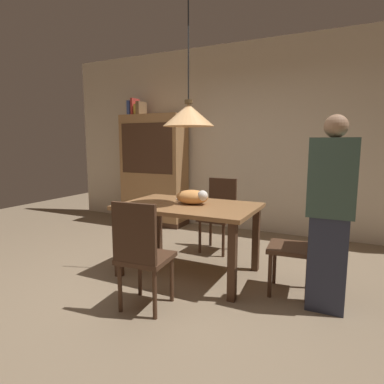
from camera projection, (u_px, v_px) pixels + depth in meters
ground at (150, 294)px, 3.02m from camera, size 10.00×10.00×0.00m
back_wall at (241, 139)px, 5.16m from camera, size 6.40×0.10×2.90m
dining_table at (189, 214)px, 3.41m from camera, size 1.40×0.90×0.75m
chair_right_side at (300, 240)px, 2.95m from camera, size 0.43×0.43×0.93m
chair_far_back at (219, 211)px, 4.21m from camera, size 0.41×0.41×0.93m
chair_near_front at (141, 251)px, 2.65m from camera, size 0.43×0.43×0.93m
cat_sleeping at (193, 197)px, 3.40m from camera, size 0.40×0.28×0.16m
pendant_lamp at (189, 115)px, 3.26m from camera, size 0.52×0.52×1.30m
hutch_bookcase at (154, 172)px, 5.57m from camera, size 1.12×0.45×1.85m
book_blue_wide at (132, 108)px, 5.59m from camera, size 0.06×0.24×0.24m
book_red_tall at (135, 107)px, 5.56m from camera, size 0.04×0.22×0.28m
book_yellow_short at (138, 110)px, 5.54m from camera, size 0.04×0.20×0.18m
book_brown_thick at (141, 108)px, 5.51m from camera, size 0.06×0.24×0.22m
person_standing at (330, 215)px, 2.63m from camera, size 0.36×0.22×1.60m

